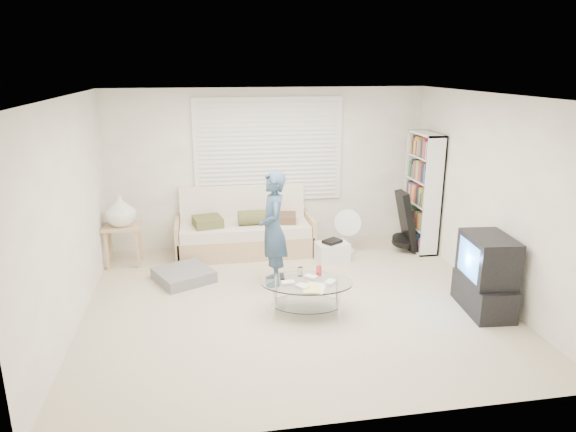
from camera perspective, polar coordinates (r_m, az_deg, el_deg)
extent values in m
plane|color=beige|center=(6.44, 0.65, -9.58)|extent=(5.00, 5.00, 0.00)
cube|color=beige|center=(8.16, -2.17, 5.31)|extent=(5.00, 0.02, 2.50)
cube|color=beige|center=(3.93, 6.64, -7.36)|extent=(5.00, 0.02, 2.50)
cube|color=beige|center=(6.08, -23.16, 0.06)|extent=(0.02, 4.50, 2.50)
cube|color=beige|center=(6.89, 21.62, 2.04)|extent=(0.02, 4.50, 2.50)
cube|color=white|center=(5.80, 0.73, 13.21)|extent=(5.00, 4.50, 0.02)
cube|color=white|center=(8.08, -2.16, 7.36)|extent=(2.32, 0.06, 1.62)
cube|color=black|center=(8.07, -2.15, 7.34)|extent=(2.20, 0.01, 1.50)
cube|color=silver|center=(8.04, -2.12, 7.31)|extent=(2.16, 0.04, 1.50)
cube|color=silver|center=(8.06, -2.14, 7.34)|extent=(2.32, 0.08, 1.62)
cube|color=tan|center=(8.00, -4.79, -3.05)|extent=(2.03, 0.81, 0.33)
cube|color=beige|center=(7.91, -4.82, -1.43)|extent=(1.95, 0.75, 0.16)
cube|color=beige|center=(8.15, -5.09, 1.35)|extent=(1.95, 0.23, 0.62)
cube|color=tan|center=(7.95, -12.14, -2.57)|extent=(0.06, 0.81, 0.57)
cube|color=tan|center=(8.10, 2.37, -1.83)|extent=(0.06, 0.81, 0.57)
cube|color=#434E28|center=(7.81, -8.92, -0.63)|extent=(0.48, 0.48, 0.14)
cylinder|color=#434E28|center=(7.80, -3.70, -0.15)|extent=(0.51, 0.22, 0.22)
cube|color=#493324|center=(7.93, -0.45, -0.22)|extent=(0.42, 0.42, 0.12)
cube|color=slate|center=(7.17, -11.52, -6.45)|extent=(0.91, 0.91, 0.15)
cube|color=tan|center=(7.77, -17.96, -1.14)|extent=(0.53, 0.43, 0.04)
cube|color=tan|center=(7.75, -19.48, -3.66)|extent=(0.04, 0.04, 0.58)
cube|color=tan|center=(7.68, -16.35, -3.54)|extent=(0.04, 0.04, 0.58)
cube|color=tan|center=(8.04, -19.13, -2.89)|extent=(0.04, 0.04, 0.58)
cube|color=tan|center=(7.98, -16.11, -2.77)|extent=(0.04, 0.04, 0.58)
imported|color=white|center=(7.70, -18.12, 0.60)|extent=(0.43, 0.43, 0.45)
cube|color=white|center=(8.25, 14.75, 2.57)|extent=(0.29, 0.78, 1.85)
cube|color=black|center=(8.16, 13.03, -0.55)|extent=(0.33, 0.35, 0.95)
cylinder|color=black|center=(8.24, 12.66, -2.68)|extent=(0.35, 0.36, 0.17)
cylinder|color=white|center=(8.15, 6.44, -3.83)|extent=(0.28, 0.28, 0.03)
cylinder|color=white|center=(8.09, 6.48, -2.65)|extent=(0.04, 0.04, 0.36)
cylinder|color=white|center=(8.00, 6.55, -0.66)|extent=(0.43, 0.28, 0.42)
cylinder|color=white|center=(8.00, 6.55, -0.66)|extent=(0.12, 0.10, 0.11)
cube|color=white|center=(7.72, 4.91, -3.97)|extent=(0.51, 0.39, 0.28)
cube|color=black|center=(7.66, 4.94, -2.82)|extent=(0.32, 0.30, 0.05)
cube|color=black|center=(6.61, 20.91, -8.22)|extent=(0.53, 0.89, 0.38)
cube|color=black|center=(6.44, 21.34, -4.44)|extent=(0.54, 0.75, 0.55)
cube|color=#4EA5F1|center=(6.35, 19.48, -4.56)|extent=(0.07, 0.55, 0.42)
ellipsoid|color=silver|center=(6.03, 2.08, -7.40)|extent=(1.19, 0.89, 0.02)
ellipsoid|color=silver|center=(6.14, 2.05, -9.74)|extent=(0.91, 0.68, 0.01)
cylinder|color=silver|center=(5.93, -1.59, -10.01)|extent=(0.03, 0.03, 0.37)
cylinder|color=silver|center=(5.93, 5.71, -10.08)|extent=(0.03, 0.03, 0.37)
cylinder|color=silver|center=(6.32, -1.35, -8.27)|extent=(0.03, 0.03, 0.37)
cylinder|color=silver|center=(6.32, 5.46, -8.33)|extent=(0.03, 0.03, 0.37)
cube|color=white|center=(5.95, -0.01, -7.45)|extent=(0.15, 0.11, 0.04)
cube|color=white|center=(6.11, 2.54, -6.80)|extent=(0.17, 0.17, 0.04)
cube|color=white|center=(5.98, 4.73, -7.37)|extent=(0.17, 0.17, 0.04)
cube|color=white|center=(5.86, 1.60, -7.85)|extent=(0.16, 0.18, 0.04)
cylinder|color=silver|center=(6.16, 1.35, -6.19)|extent=(0.06, 0.06, 0.11)
cylinder|color=#DD3B40|center=(6.18, 3.45, -6.09)|extent=(0.06, 0.06, 0.12)
cube|color=black|center=(6.13, -0.68, -6.75)|extent=(0.06, 0.17, 0.02)
cube|color=white|center=(5.86, 3.05, -7.99)|extent=(0.31, 0.35, 0.01)
cube|color=#DDE373|center=(5.84, 2.57, -8.00)|extent=(0.22, 0.28, 0.01)
imported|color=#2C4B62|center=(6.70, -1.67, -1.49)|extent=(0.38, 0.57, 1.53)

